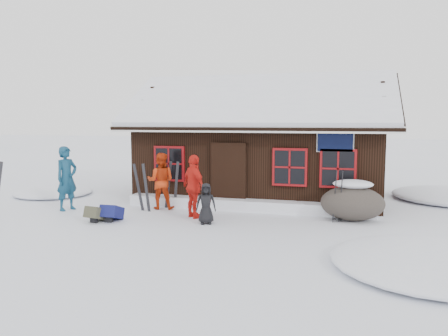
{
  "coord_description": "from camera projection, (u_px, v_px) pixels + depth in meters",
  "views": [
    {
      "loc": [
        4.53,
        -10.58,
        2.74
      ],
      "look_at": [
        0.85,
        2.1,
        1.3
      ],
      "focal_mm": 35.0,
      "sensor_mm": 36.0,
      "label": 1
    }
  ],
  "objects": [
    {
      "name": "snow_drift",
      "position": [
        246.0,
        205.0,
        13.37
      ],
      "size": [
        7.6,
        0.6,
        0.35
      ],
      "primitive_type": "cube",
      "color": "white",
      "rests_on": "ground"
    },
    {
      "name": "backpack_olive",
      "position": [
        97.0,
        216.0,
        11.86
      ],
      "size": [
        0.49,
        0.61,
        0.31
      ],
      "primitive_type": "cube",
      "rotation": [
        0.0,
        0.0,
        -0.13
      ],
      "color": "#434230",
      "rests_on": "ground"
    },
    {
      "name": "boulder",
      "position": [
        352.0,
        202.0,
        11.99
      ],
      "size": [
        1.72,
        1.29,
        1.01
      ],
      "color": "#4A423B",
      "rests_on": "ground"
    },
    {
      "name": "ski_pair_right",
      "position": [
        172.0,
        185.0,
        13.71
      ],
      "size": [
        0.49,
        0.14,
        1.52
      ],
      "rotation": [
        0.0,
        0.0,
        0.11
      ],
      "color": "black",
      "rests_on": "ground"
    },
    {
      "name": "skier_orange_left",
      "position": [
        161.0,
        181.0,
        13.52
      ],
      "size": [
        0.98,
        0.84,
        1.75
      ],
      "primitive_type": "imported",
      "rotation": [
        0.0,
        0.0,
        3.37
      ],
      "color": "red",
      "rests_on": "ground"
    },
    {
      "name": "mountain_hut",
      "position": [
        263.0,
        153.0,
        15.82
      ],
      "size": [
        8.9,
        6.09,
        4.42
      ],
      "color": "black",
      "rests_on": "ground"
    },
    {
      "name": "skier_teal",
      "position": [
        67.0,
        178.0,
        13.32
      ],
      "size": [
        0.66,
        0.82,
        1.96
      ],
      "primitive_type": "imported",
      "rotation": [
        0.0,
        0.0,
        1.26
      ],
      "color": "navy",
      "rests_on": "ground"
    },
    {
      "name": "backpack_blue",
      "position": [
        112.0,
        215.0,
        11.93
      ],
      "size": [
        0.49,
        0.62,
        0.33
      ],
      "primitive_type": "cube",
      "rotation": [
        0.0,
        0.0,
        0.06
      ],
      "color": "#131854",
      "rests_on": "ground"
    },
    {
      "name": "skier_orange_right",
      "position": [
        194.0,
        186.0,
        12.24
      ],
      "size": [
        1.09,
        1.01,
        1.79
      ],
      "primitive_type": "imported",
      "rotation": [
        0.0,
        0.0,
        2.45
      ],
      "color": "red",
      "rests_on": "ground"
    },
    {
      "name": "snow_mounds",
      "position": [
        248.0,
        213.0,
        12.98
      ],
      "size": [
        20.6,
        13.2,
        0.48
      ],
      "color": "white",
      "rests_on": "ground"
    },
    {
      "name": "ski_poles",
      "position": [
        338.0,
        197.0,
        11.73
      ],
      "size": [
        0.26,
        0.13,
        1.45
      ],
      "color": "black",
      "rests_on": "ground"
    },
    {
      "name": "ski_pair_mid",
      "position": [
        142.0,
        188.0,
        13.22
      ],
      "size": [
        0.55,
        0.16,
        1.5
      ],
      "rotation": [
        0.0,
        0.0,
        0.08
      ],
      "color": "black",
      "rests_on": "ground"
    },
    {
      "name": "ground",
      "position": [
        172.0,
        223.0,
        11.65
      ],
      "size": [
        120.0,
        120.0,
        0.0
      ],
      "primitive_type": "plane",
      "color": "white",
      "rests_on": "ground"
    },
    {
      "name": "skier_crouched",
      "position": [
        206.0,
        204.0,
        11.57
      ],
      "size": [
        0.62,
        0.5,
        1.09
      ],
      "primitive_type": "imported",
      "rotation": [
        0.0,
        0.0,
        0.33
      ],
      "color": "black",
      "rests_on": "ground"
    }
  ]
}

